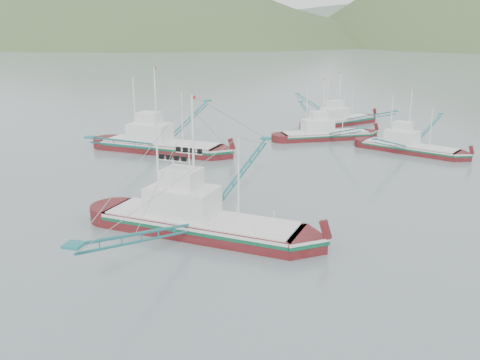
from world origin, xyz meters
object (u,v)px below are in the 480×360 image
(bg_boat_far, at_px, (325,126))
(bg_boat_left, at_px, (159,139))
(bg_boat_right, at_px, (410,139))
(bg_boat_extra, at_px, (340,113))
(main_boat, at_px, (198,211))

(bg_boat_far, relative_size, bg_boat_left, 0.75)
(bg_boat_far, relative_size, bg_boat_right, 1.02)
(bg_boat_left, distance_m, bg_boat_extra, 33.23)
(main_boat, xyz_separation_m, bg_boat_far, (5.46, 38.95, 0.04))
(main_boat, relative_size, bg_boat_far, 1.36)
(bg_boat_right, relative_size, bg_boat_extra, 1.07)
(bg_boat_far, bearing_deg, bg_boat_left, -173.57)
(bg_boat_left, relative_size, bg_boat_right, 1.37)
(main_boat, bearing_deg, bg_boat_extra, 90.18)
(main_boat, relative_size, bg_boat_left, 1.02)
(main_boat, xyz_separation_m, bg_boat_extra, (6.46, 51.02, 0.11))
(bg_boat_extra, bearing_deg, main_boat, -145.18)
(bg_boat_far, xyz_separation_m, bg_boat_left, (-19.97, -13.71, -0.24))
(bg_boat_left, xyz_separation_m, bg_boat_right, (31.60, 8.43, 0.10))
(bg_boat_left, height_order, bg_boat_extra, bg_boat_left)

